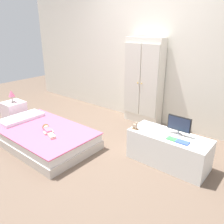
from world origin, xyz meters
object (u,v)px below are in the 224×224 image
(book_green, at_px, (172,139))
(tv_monitor, at_px, (179,124))
(table_lamp, at_px, (11,94))
(rocking_horse_toy, at_px, (136,126))
(book_blue, at_px, (183,142))
(wardrobe, at_px, (144,82))
(nightstand, at_px, (15,113))
(bed, at_px, (44,137))
(doll, at_px, (47,130))
(tv_stand, at_px, (168,149))

(book_green, bearing_deg, tv_monitor, 89.47)
(table_lamp, xyz_separation_m, rocking_horse_toy, (2.32, 0.45, -0.11))
(rocking_horse_toy, relative_size, book_blue, 0.75)
(wardrobe, relative_size, book_green, 12.50)
(rocking_horse_toy, bearing_deg, tv_monitor, 22.30)
(nightstand, xyz_separation_m, tv_monitor, (2.83, 0.66, 0.35))
(book_green, bearing_deg, wardrobe, 135.50)
(bed, height_order, doll, doll)
(tv_stand, relative_size, book_blue, 6.76)
(bed, xyz_separation_m, tv_monitor, (1.77, 0.79, 0.43))
(bed, bearing_deg, doll, -6.83)
(tv_stand, relative_size, book_green, 8.39)
(nightstand, distance_m, wardrobe, 2.40)
(doll, distance_m, tv_stand, 1.72)
(bed, height_order, rocking_horse_toy, rocking_horse_toy)
(book_green, relative_size, book_blue, 0.81)
(rocking_horse_toy, bearing_deg, wardrobe, 117.75)
(tv_monitor, distance_m, rocking_horse_toy, 0.55)
(tv_monitor, relative_size, book_blue, 1.97)
(book_blue, bearing_deg, tv_monitor, 128.39)
(doll, bearing_deg, nightstand, 173.14)
(bed, height_order, tv_monitor, tv_monitor)
(book_blue, bearing_deg, nightstand, -170.55)
(wardrobe, bearing_deg, rocking_horse_toy, -62.25)
(table_lamp, relative_size, book_green, 1.81)
(tv_monitor, height_order, rocking_horse_toy, tv_monitor)
(rocking_horse_toy, bearing_deg, doll, -152.19)
(rocking_horse_toy, bearing_deg, nightstand, -168.98)
(nightstand, distance_m, tv_stand, 2.81)
(tv_monitor, height_order, book_green, tv_monitor)
(nightstand, bearing_deg, table_lamp, 7.13)
(wardrobe, bearing_deg, book_green, -44.50)
(bed, relative_size, tv_monitor, 5.29)
(wardrobe, bearing_deg, tv_stand, -43.92)
(table_lamp, relative_size, wardrobe, 0.14)
(book_blue, bearing_deg, bed, -161.93)
(doll, xyz_separation_m, book_blue, (1.77, 0.64, 0.13))
(tv_monitor, bearing_deg, doll, -153.84)
(book_blue, bearing_deg, doll, -160.21)
(doll, distance_m, rocking_horse_toy, 1.29)
(wardrobe, distance_m, tv_stand, 1.51)
(bed, distance_m, tv_stand, 1.84)
(bed, bearing_deg, tv_stand, 22.94)
(table_lamp, relative_size, rocking_horse_toy, 1.95)
(table_lamp, bearing_deg, tv_monitor, 13.13)
(nightstand, distance_m, table_lamp, 0.36)
(table_lamp, bearing_deg, book_blue, 9.45)
(tv_monitor, bearing_deg, table_lamp, -166.87)
(table_lamp, bearing_deg, doll, -6.86)
(table_lamp, relative_size, tv_stand, 0.22)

